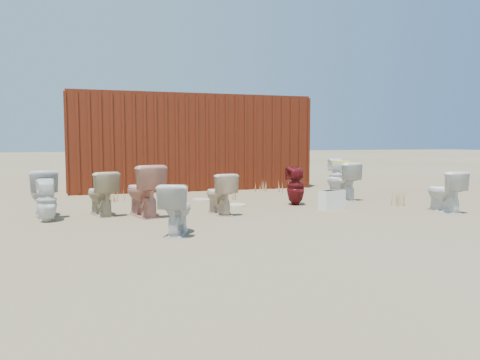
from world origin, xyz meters
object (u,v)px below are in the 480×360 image
object	(u,v)px
shipping_container	(187,142)
toilet_back_e	(337,176)
toilet_back_beige_right	(219,194)
toilet_back_yellowlid	(341,181)
toilet_front_pink	(143,191)
toilet_front_maroon	(296,186)
loose_tank	(332,200)
toilet_back_a	(47,200)
toilet_front_c	(176,209)
toilet_front_a	(43,193)
toilet_front_e	(444,191)
toilet_back_beige_left	(101,193)

from	to	relation	value
shipping_container	toilet_back_e	bearing A→B (deg)	-39.89
toilet_back_beige_right	shipping_container	bearing A→B (deg)	-105.10
toilet_back_yellowlid	toilet_front_pink	bearing A→B (deg)	-0.22
toilet_front_maroon	loose_tank	distance (m)	0.86
toilet_back_beige_right	toilet_front_pink	bearing A→B (deg)	-18.41
toilet_back_a	loose_tank	bearing A→B (deg)	169.10
toilet_back_yellowlid	loose_tank	xyz separation A→B (m)	(-0.89, -1.21, -0.22)
toilet_back_yellowlid	toilet_back_e	world-z (taller)	toilet_back_e
toilet_front_c	toilet_back_beige_right	bearing A→B (deg)	-102.49
toilet_front_a	toilet_front_c	distance (m)	2.80
toilet_front_e	loose_tank	size ratio (longest dim) A/B	1.44
toilet_back_e	loose_tank	xyz separation A→B (m)	(-1.44, -2.38, -0.24)
toilet_back_beige_right	loose_tank	size ratio (longest dim) A/B	1.40
shipping_container	toilet_front_a	xyz separation A→B (m)	(-3.25, -4.19, -0.81)
toilet_back_beige_right	toilet_front_maroon	bearing A→B (deg)	-168.33
toilet_front_pink	loose_tank	distance (m)	3.34
toilet_back_beige_left	toilet_back_e	world-z (taller)	toilet_back_e
toilet_back_beige_left	loose_tank	bearing A→B (deg)	154.20
toilet_back_beige_left	toilet_back_yellowlid	distance (m)	4.91
toilet_back_beige_left	toilet_front_c	bearing A→B (deg)	97.46
toilet_front_pink	toilet_back_yellowlid	distance (m)	4.32
toilet_front_a	toilet_back_beige_right	bearing A→B (deg)	156.97
toilet_front_c	toilet_front_e	size ratio (longest dim) A/B	0.95
toilet_back_a	toilet_back_beige_left	world-z (taller)	toilet_back_beige_left
toilet_front_a	loose_tank	size ratio (longest dim) A/B	1.54
toilet_back_beige_right	toilet_back_e	size ratio (longest dim) A/B	0.84
loose_tank	toilet_back_beige_left	bearing A→B (deg)	154.77
toilet_front_a	toilet_front_pink	world-z (taller)	toilet_front_pink
toilet_front_maroon	toilet_front_c	bearing A→B (deg)	45.33
shipping_container	toilet_back_beige_right	distance (m)	4.96
toilet_front_maroon	toilet_front_e	xyz separation A→B (m)	(2.10, -1.60, -0.01)
shipping_container	toilet_back_a	xyz separation A→B (m)	(-3.16, -4.76, -0.87)
toilet_front_e	toilet_back_a	world-z (taller)	toilet_front_e
toilet_back_yellowlid	toilet_back_e	distance (m)	1.30
toilet_front_a	toilet_front_c	world-z (taller)	toilet_front_a
toilet_front_a	toilet_back_yellowlid	world-z (taller)	toilet_back_yellowlid
shipping_container	loose_tank	xyz separation A→B (m)	(1.63, -4.95, -1.02)
toilet_front_c	toilet_back_e	world-z (taller)	toilet_back_e
toilet_front_e	loose_tank	distance (m)	1.93
toilet_back_e	toilet_front_e	bearing A→B (deg)	110.46
toilet_front_e	loose_tank	world-z (taller)	toilet_front_e
toilet_front_maroon	toilet_back_beige_right	size ratio (longest dim) A/B	1.06
toilet_front_c	toilet_back_yellowlid	bearing A→B (deg)	-125.12
toilet_front_a	toilet_back_beige_right	world-z (taller)	toilet_front_a
toilet_back_a	toilet_back_beige_left	xyz separation A→B (m)	(0.81, 0.41, 0.04)
shipping_container	toilet_front_e	world-z (taller)	shipping_container
toilet_front_e	toilet_back_beige_left	bearing A→B (deg)	-15.00
toilet_front_c	toilet_back_beige_right	xyz separation A→B (m)	(0.99, 1.45, 0.01)
toilet_front_c	toilet_back_yellowlid	world-z (taller)	toilet_back_yellowlid
toilet_front_e	toilet_back_a	size ratio (longest dim) A/B	1.09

